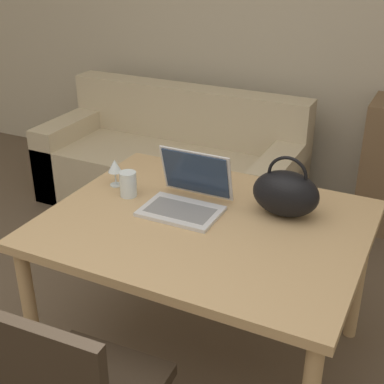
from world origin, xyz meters
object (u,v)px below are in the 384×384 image
(wine_glass, at_px, (115,167))
(handbag, at_px, (286,193))
(drinking_glass, at_px, (128,184))
(couch, at_px, (172,167))
(laptop, at_px, (188,193))

(wine_glass, bearing_deg, handbag, 5.29)
(handbag, bearing_deg, drinking_glass, -168.52)
(drinking_glass, bearing_deg, wine_glass, 149.72)
(couch, xyz_separation_m, wine_glass, (0.37, -1.24, 0.55))
(laptop, bearing_deg, handbag, 15.78)
(couch, relative_size, handbag, 6.49)
(couch, relative_size, wine_glass, 14.00)
(couch, height_order, wine_glass, wine_glass)
(drinking_glass, relative_size, handbag, 0.41)
(laptop, bearing_deg, couch, 121.14)
(wine_glass, bearing_deg, drinking_glass, -30.28)
(laptop, relative_size, handbag, 1.17)
(wine_glass, relative_size, handbag, 0.46)
(couch, distance_m, handbag, 1.74)
(laptop, height_order, handbag, handbag)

